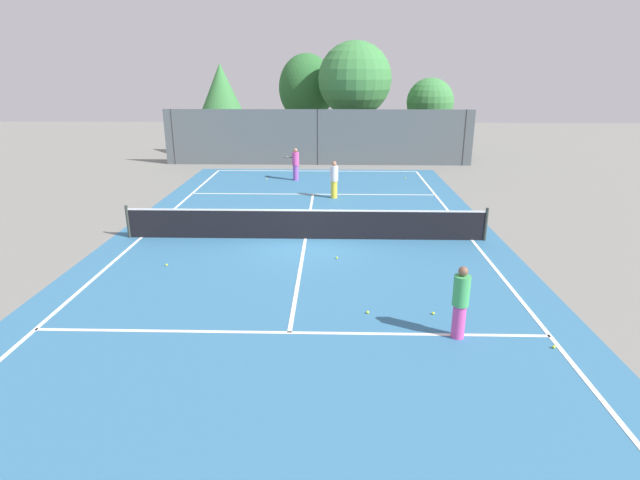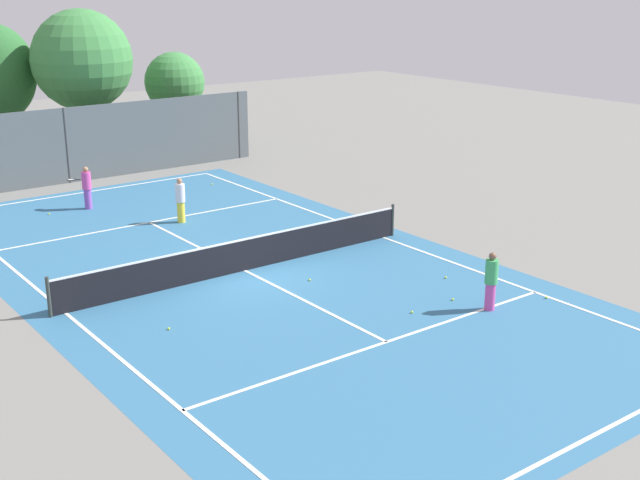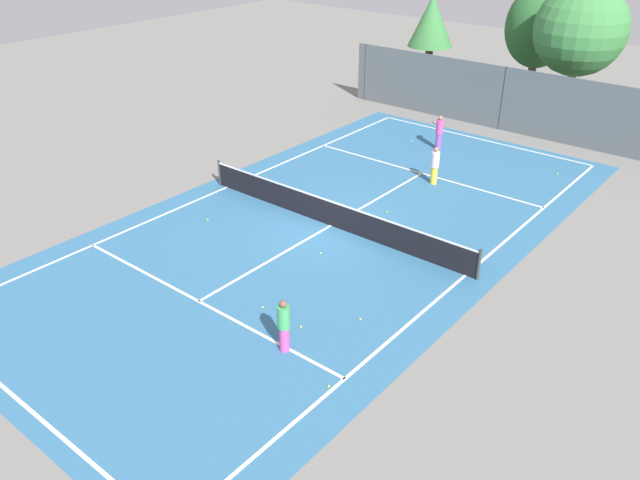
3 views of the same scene
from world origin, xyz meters
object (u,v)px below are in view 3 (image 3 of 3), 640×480
object	(u,v)px
tennis_ball_7	(360,319)
player_2	(435,165)
tennis_ball_5	(412,141)
tennis_ball_0	(329,386)
tennis_ball_2	(263,307)
tennis_ball_6	(387,212)
ball_crate	(342,211)
player_0	(439,132)
tennis_ball_8	(301,327)
player_1	(284,325)
tennis_ball_1	(557,174)
tennis_ball_3	(208,220)
tennis_ball_4	(321,253)

from	to	relation	value
tennis_ball_7	player_2	bearing A→B (deg)	108.85
tennis_ball_5	tennis_ball_0	bearing A→B (deg)	-64.43
tennis_ball_2	tennis_ball_6	distance (m)	7.68
tennis_ball_0	tennis_ball_7	size ratio (longest dim) A/B	1.00
ball_crate	tennis_ball_0	size ratio (longest dim) A/B	6.52
player_0	player_2	xyz separation A→B (m)	(1.95, -3.76, -0.01)
player_0	tennis_ball_6	xyz separation A→B (m)	(2.01, -7.32, -0.81)
tennis_ball_8	player_1	bearing A→B (deg)	-73.13
player_0	ball_crate	size ratio (longest dim) A/B	3.78
tennis_ball_1	tennis_ball_2	xyz separation A→B (m)	(-2.91, -15.43, 0.00)
tennis_ball_1	tennis_ball_8	bearing A→B (deg)	-95.21
player_1	tennis_ball_5	world-z (taller)	player_1
ball_crate	tennis_ball_3	world-z (taller)	ball_crate
player_0	tennis_ball_8	xyz separation A→B (m)	(4.23, -14.97, -0.81)
player_0	tennis_ball_4	size ratio (longest dim) A/B	24.64
tennis_ball_1	tennis_ball_3	world-z (taller)	same
player_2	tennis_ball_1	distance (m)	5.66
player_0	tennis_ball_1	bearing A→B (deg)	4.72
ball_crate	tennis_ball_4	world-z (taller)	ball_crate
tennis_ball_4	tennis_ball_2	bearing A→B (deg)	-79.03
tennis_ball_8	tennis_ball_4	bearing A→B (deg)	121.45
player_2	tennis_ball_6	world-z (taller)	player_2
tennis_ball_1	tennis_ball_8	world-z (taller)	same
tennis_ball_2	tennis_ball_5	size ratio (longest dim) A/B	1.00
tennis_ball_0	tennis_ball_8	bearing A→B (deg)	146.17
tennis_ball_1	tennis_ball_4	size ratio (longest dim) A/B	1.00
ball_crate	tennis_ball_6	distance (m)	1.76
tennis_ball_5	tennis_ball_7	xyz separation A→B (m)	(6.82, -13.68, 0.00)
player_2	tennis_ball_8	size ratio (longest dim) A/B	24.45
player_1	tennis_ball_2	world-z (taller)	player_1
tennis_ball_3	tennis_ball_7	size ratio (longest dim) A/B	1.00
player_2	tennis_ball_7	xyz separation A→B (m)	(3.37, -9.87, -0.79)
player_0	tennis_ball_7	world-z (taller)	player_0
player_1	tennis_ball_7	world-z (taller)	player_1
tennis_ball_2	ball_crate	bearing A→B (deg)	106.73
tennis_ball_4	tennis_ball_7	xyz separation A→B (m)	(3.28, -2.23, 0.00)
tennis_ball_0	tennis_ball_7	distance (m)	2.98
ball_crate	player_0	bearing A→B (deg)	95.46
ball_crate	player_2	bearing A→B (deg)	76.85
tennis_ball_2	player_2	bearing A→B (deg)	93.98
tennis_ball_4	tennis_ball_6	world-z (taller)	same
player_2	ball_crate	size ratio (longest dim) A/B	3.75
tennis_ball_2	tennis_ball_8	bearing A→B (deg)	-0.41
player_1	tennis_ball_1	distance (m)	16.52
tennis_ball_7	tennis_ball_1	bearing A→B (deg)	88.71
tennis_ball_1	tennis_ball_6	xyz separation A→B (m)	(-3.63, -7.78, 0.00)
player_1	tennis_ball_4	bearing A→B (deg)	118.49
tennis_ball_1	tennis_ball_4	world-z (taller)	same
tennis_ball_3	tennis_ball_8	world-z (taller)	same
tennis_ball_6	tennis_ball_7	xyz separation A→B (m)	(3.31, -6.31, 0.00)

